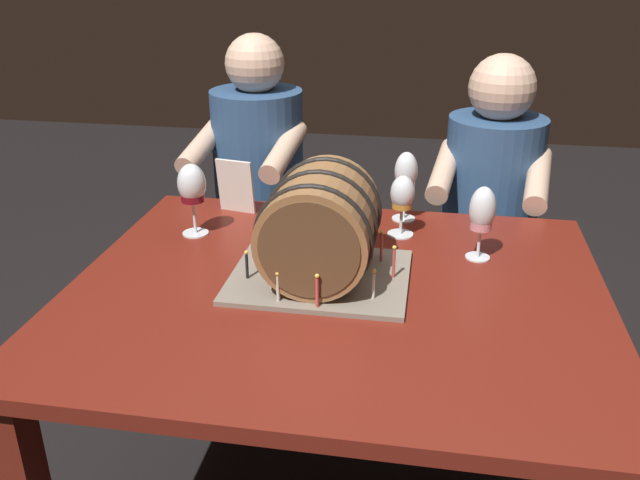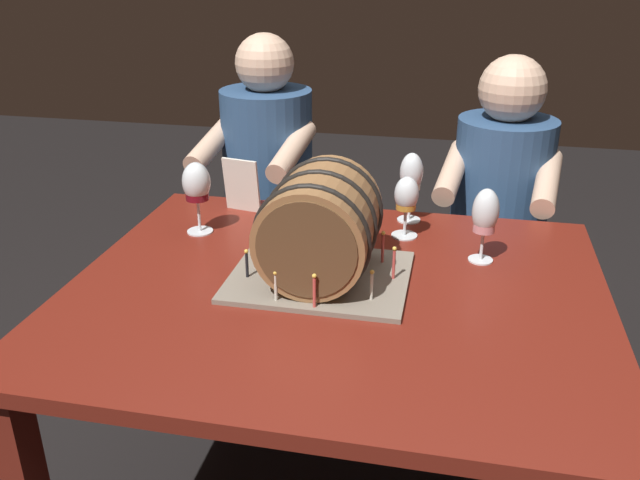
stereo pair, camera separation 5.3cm
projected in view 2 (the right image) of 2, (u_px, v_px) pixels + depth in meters
name	position (u px, v px, depth m)	size (l,w,h in m)	color
dining_table	(335.00, 326.00, 1.59)	(1.23, 1.02, 0.73)	maroon
barrel_cake	(320.00, 229.00, 1.54)	(0.41, 0.34, 0.27)	gray
wine_glass_amber	(406.00, 197.00, 1.77)	(0.07, 0.07, 0.17)	white
wine_glass_rose	(485.00, 215.00, 1.63)	(0.06, 0.06, 0.19)	white
wine_glass_white	(411.00, 176.00, 1.86)	(0.07, 0.07, 0.20)	white
wine_glass_red	(197.00, 185.00, 1.79)	(0.08, 0.08, 0.20)	white
menu_card	(242.00, 185.00, 1.95)	(0.11, 0.01, 0.16)	silver
person_seated_left	(269.00, 219.00, 2.44)	(0.38, 0.48, 1.19)	#1B2D46
person_seated_right	(495.00, 242.00, 2.30)	(0.40, 0.49, 1.15)	#1B2D46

